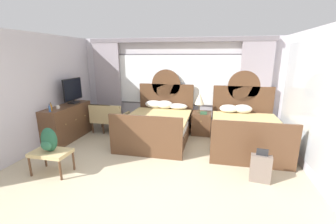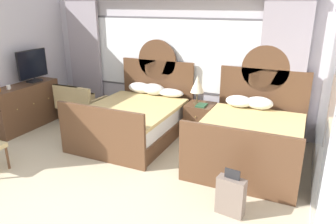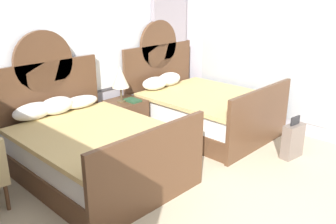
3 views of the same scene
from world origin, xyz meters
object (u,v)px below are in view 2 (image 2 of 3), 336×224
object	(u,v)px
table_lamp_on_nightstand	(197,85)
armchair_by_window_right	(73,101)
armchair_by_window_centre	(73,101)
dresser_minibar	(25,106)
cup_on_dresser	(9,87)
bed_near_window	(135,118)
bed_near_mirror	(250,137)
tv_flatscreen	(33,66)
armchair_by_window_left	(86,103)
suitcase_on_floor	(231,196)
nightstand_between_beds	(200,119)
book_on_nightstand	(201,105)

from	to	relation	value
table_lamp_on_nightstand	armchair_by_window_right	xyz separation A→B (m)	(-2.73, -0.42, -0.56)
armchair_by_window_centre	table_lamp_on_nightstand	bearing A→B (deg)	8.72
dresser_minibar	cup_on_dresser	xyz separation A→B (m)	(0.04, -0.35, 0.50)
bed_near_window	bed_near_mirror	distance (m)	2.22
bed_near_window	tv_flatscreen	size ratio (longest dim) A/B	2.89
armchair_by_window_centre	armchair_by_window_right	distance (m)	0.00
dresser_minibar	armchair_by_window_centre	xyz separation A→B (m)	(0.66, 0.72, -0.00)
cup_on_dresser	armchair_by_window_centre	xyz separation A→B (m)	(0.63, 1.06, -0.50)
armchair_by_window_left	suitcase_on_floor	bearing A→B (deg)	-27.00
tv_flatscreen	armchair_by_window_centre	world-z (taller)	tv_flatscreen
nightstand_between_beds	cup_on_dresser	xyz separation A→B (m)	(-3.44, -1.48, 0.64)
nightstand_between_beds	table_lamp_on_nightstand	bearing A→B (deg)	177.09
suitcase_on_floor	armchair_by_window_right	bearing A→B (deg)	154.99
nightstand_between_beds	book_on_nightstand	world-z (taller)	book_on_nightstand
dresser_minibar	tv_flatscreen	world-z (taller)	tv_flatscreen
bed_near_mirror	table_lamp_on_nightstand	world-z (taller)	bed_near_mirror
bed_near_window	armchair_by_window_centre	size ratio (longest dim) A/B	2.58
cup_on_dresser	armchair_by_window_centre	bearing A→B (deg)	59.45
armchair_by_window_left	armchair_by_window_centre	xyz separation A→B (m)	(-0.34, -0.00, 0.00)
bed_near_mirror	armchair_by_window_left	size ratio (longest dim) A/B	2.58
nightstand_between_beds	cup_on_dresser	world-z (taller)	cup_on_dresser
book_on_nightstand	table_lamp_on_nightstand	bearing A→B (deg)	140.63
book_on_nightstand	tv_flatscreen	bearing A→B (deg)	-168.53
tv_flatscreen	suitcase_on_floor	size ratio (longest dim) A/B	1.21
bed_near_mirror	dresser_minibar	world-z (taller)	bed_near_mirror
nightstand_between_beds	suitcase_on_floor	bearing A→B (deg)	-62.60
dresser_minibar	armchair_by_window_left	bearing A→B (deg)	35.62
suitcase_on_floor	bed_near_mirror	bearing A→B (deg)	92.60
table_lamp_on_nightstand	armchair_by_window_right	bearing A→B (deg)	-171.28
table_lamp_on_nightstand	armchair_by_window_left	world-z (taller)	table_lamp_on_nightstand
nightstand_between_beds	book_on_nightstand	size ratio (longest dim) A/B	2.43
dresser_minibar	nightstand_between_beds	bearing A→B (deg)	18.04
armchair_by_window_right	suitcase_on_floor	distance (m)	4.41
book_on_nightstand	suitcase_on_floor	xyz separation A→B (m)	(1.12, -2.17, -0.39)
bed_near_window	dresser_minibar	bearing A→B (deg)	-168.12
dresser_minibar	armchair_by_window_centre	distance (m)	0.98
bed_near_window	bed_near_mirror	xyz separation A→B (m)	(2.22, -0.01, -0.00)
armchair_by_window_right	armchair_by_window_left	bearing A→B (deg)	0.04
armchair_by_window_left	armchair_by_window_centre	bearing A→B (deg)	-179.96
book_on_nightstand	dresser_minibar	size ratio (longest dim) A/B	0.17
table_lamp_on_nightstand	cup_on_dresser	world-z (taller)	table_lamp_on_nightstand
bed_near_window	table_lamp_on_nightstand	xyz separation A→B (m)	(1.04, 0.64, 0.63)
table_lamp_on_nightstand	tv_flatscreen	distance (m)	3.48
armchair_by_window_left	cup_on_dresser	bearing A→B (deg)	-132.16
book_on_nightstand	armchair_by_window_right	bearing A→B (deg)	-173.84
table_lamp_on_nightstand	armchair_by_window_centre	size ratio (longest dim) A/B	0.65
armchair_by_window_centre	suitcase_on_floor	bearing A→B (deg)	-25.01
armchair_by_window_right	cup_on_dresser	bearing A→B (deg)	-120.51
bed_near_window	dresser_minibar	size ratio (longest dim) A/B	1.45
dresser_minibar	tv_flatscreen	size ratio (longest dim) A/B	1.99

